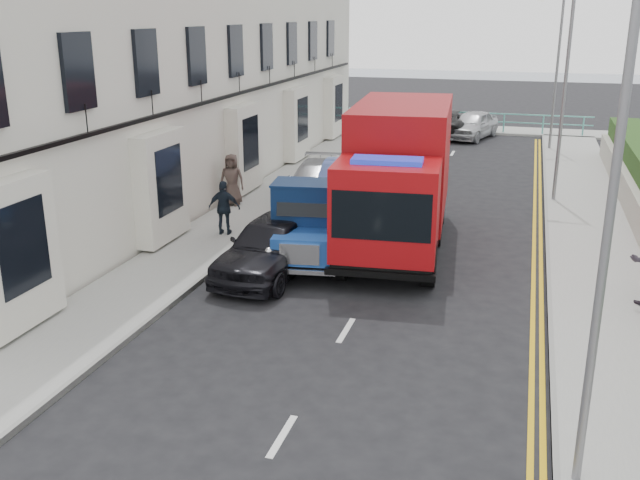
{
  "coord_description": "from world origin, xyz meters",
  "views": [
    {
      "loc": [
        3.24,
        -11.02,
        6.28
      ],
      "look_at": [
        -1.0,
        3.53,
        1.4
      ],
      "focal_mm": 40.0,
      "sensor_mm": 36.0,
      "label": 1
    }
  ],
  "objects": [
    {
      "name": "ground",
      "position": [
        0.0,
        0.0,
        0.0
      ],
      "size": [
        120.0,
        120.0,
        0.0
      ],
      "primitive_type": "plane",
      "color": "black",
      "rests_on": "ground"
    },
    {
      "name": "pavement_west",
      "position": [
        -5.2,
        9.0,
        0.06
      ],
      "size": [
        2.4,
        38.0,
        0.12
      ],
      "primitive_type": "cube",
      "color": "gray",
      "rests_on": "ground"
    },
    {
      "name": "pavement_east",
      "position": [
        5.3,
        9.0,
        0.06
      ],
      "size": [
        2.6,
        38.0,
        0.12
      ],
      "primitive_type": "cube",
      "color": "gray",
      "rests_on": "ground"
    },
    {
      "name": "promenade",
      "position": [
        0.0,
        29.0,
        0.06
      ],
      "size": [
        30.0,
        2.5,
        0.12
      ],
      "primitive_type": "cube",
      "color": "gray",
      "rests_on": "ground"
    },
    {
      "name": "sea_plane",
      "position": [
        0.0,
        60.0,
        0.0
      ],
      "size": [
        120.0,
        120.0,
        0.0
      ],
      "primitive_type": "plane",
      "color": "slate",
      "rests_on": "ground"
    },
    {
      "name": "seafront_railing",
      "position": [
        0.0,
        28.2,
        0.58
      ],
      "size": [
        13.0,
        0.08,
        1.11
      ],
      "color": "#59B2A5",
      "rests_on": "ground"
    },
    {
      "name": "lamp_near",
      "position": [
        4.18,
        -2.0,
        4.0
      ],
      "size": [
        1.23,
        0.18,
        7.0
      ],
      "color": "slate",
      "rests_on": "ground"
    },
    {
      "name": "lamp_mid",
      "position": [
        4.18,
        14.0,
        4.0
      ],
      "size": [
        1.23,
        0.18,
        7.0
      ],
      "color": "slate",
      "rests_on": "ground"
    },
    {
      "name": "lamp_far",
      "position": [
        4.18,
        24.0,
        4.0
      ],
      "size": [
        1.23,
        0.18,
        7.0
      ],
      "color": "slate",
      "rests_on": "ground"
    },
    {
      "name": "bedford_lorry",
      "position": [
        -1.86,
        5.66,
        1.01
      ],
      "size": [
        2.43,
        4.81,
        2.19
      ],
      "rotation": [
        0.0,
        0.0,
        0.14
      ],
      "color": "black",
      "rests_on": "ground"
    },
    {
      "name": "red_lorry",
      "position": [
        -0.04,
        7.85,
        2.06
      ],
      "size": [
        3.09,
        7.56,
        3.87
      ],
      "rotation": [
        0.0,
        0.0,
        0.08
      ],
      "color": "black",
      "rests_on": "ground"
    },
    {
      "name": "parked_car_front",
      "position": [
        -2.6,
        4.75,
        0.74
      ],
      "size": [
        2.11,
        4.5,
        1.49
      ],
      "primitive_type": "imported",
      "rotation": [
        0.0,
        0.0,
        -0.08
      ],
      "color": "black",
      "rests_on": "ground"
    },
    {
      "name": "parked_car_mid",
      "position": [
        -2.6,
        12.0,
        0.71
      ],
      "size": [
        1.77,
        4.4,
        1.42
      ],
      "primitive_type": "imported",
      "rotation": [
        0.0,
        0.0,
        0.06
      ],
      "color": "#5D76C7",
      "rests_on": "ground"
    },
    {
      "name": "parked_car_rear",
      "position": [
        -3.6,
        12.0,
        0.66
      ],
      "size": [
        2.4,
        4.76,
        1.33
      ],
      "primitive_type": "imported",
      "rotation": [
        0.0,
        0.0,
        0.12
      ],
      "color": "#99999D",
      "rests_on": "ground"
    },
    {
      "name": "seafront_car_left",
      "position": [
        -0.83,
        27.0,
        0.69
      ],
      "size": [
        2.69,
        5.16,
        1.39
      ],
      "primitive_type": "imported",
      "rotation": [
        0.0,
        0.0,
        3.06
      ],
      "color": "black",
      "rests_on": "ground"
    },
    {
      "name": "seafront_car_right",
      "position": [
        0.5,
        26.37,
        0.71
      ],
      "size": [
        2.73,
        4.45,
        1.42
      ],
      "primitive_type": "imported",
      "rotation": [
        0.0,
        0.0,
        -0.27
      ],
      "color": "#B0B1B5",
      "rests_on": "ground"
    },
    {
      "name": "pedestrian_west_near",
      "position": [
        -4.91,
        7.13,
        0.9
      ],
      "size": [
        0.97,
        0.54,
        1.57
      ],
      "primitive_type": "imported",
      "rotation": [
        0.0,
        0.0,
        3.32
      ],
      "color": "black",
      "rests_on": "pavement_west"
    },
    {
      "name": "pedestrian_west_far",
      "position": [
        -6.0,
        10.24,
        0.97
      ],
      "size": [
        0.89,
        0.64,
        1.71
      ],
      "primitive_type": "imported",
      "rotation": [
        0.0,
        0.0,
        0.12
      ],
      "color": "#443731",
      "rests_on": "pavement_west"
    }
  ]
}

